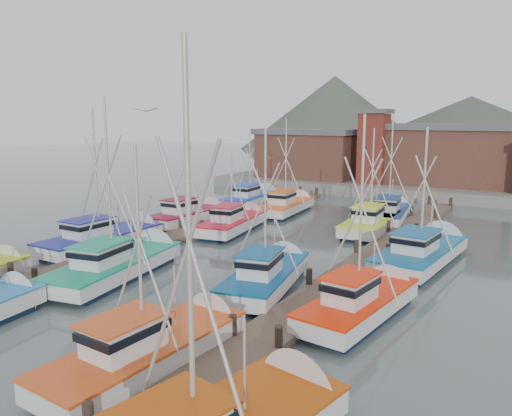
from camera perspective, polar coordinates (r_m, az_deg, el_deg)
The scene contains 22 objects.
ground at distance 30.18m, azimuth -2.78°, elevation -6.46°, with size 260.00×260.00×0.00m, color #475554.
dock_left at distance 37.30m, azimuth -8.35°, elevation -2.99°, with size 2.30×46.00×1.50m.
dock_right at distance 30.71m, azimuth 12.54°, elevation -5.99°, with size 2.30×46.00×1.50m.
quay at distance 63.66m, azimuth 15.91°, elevation 2.50°, with size 44.00×16.00×1.20m, color gray.
shed_left at distance 65.11m, azimuth 6.17°, elevation 6.30°, with size 12.72×8.48×6.20m.
shed_center at distance 62.03m, azimuth 21.48°, elevation 5.80°, with size 14.84×9.54×6.90m.
lookout_tower at distance 59.94m, azimuth 13.29°, elevation 6.93°, with size 3.60×3.60×8.50m.
distant_hills at distance 149.72m, azimuth 19.70°, elevation 6.23°, with size 175.00×140.00×42.00m.
boat_1 at distance 18.60m, azimuth -11.17°, elevation -15.29°, with size 3.42×8.75×8.50m.
boat_4 at distance 28.92m, azimuth -15.14°, elevation -6.12°, with size 4.59×10.10×10.65m.
boat_5 at distance 26.02m, azimuth 1.49°, elevation -7.61°, with size 4.19×8.80×8.84m.
boat_6 at distance 35.40m, azimuth -16.56°, elevation -3.23°, with size 4.15×9.52×10.14m.
boat_7 at distance 22.83m, azimuth 12.25°, elevation -10.42°, with size 3.73×8.30×9.45m.
boat_8 at distance 38.98m, azimuth -2.36°, elevation -1.63°, with size 3.97×8.96×6.93m.
boat_9 at distance 39.90m, azimuth 13.20°, elevation -1.61°, with size 3.55×9.35×8.76m.
boat_10 at distance 42.26m, azimuth -7.44°, elevation -0.77°, with size 3.57×8.65×8.69m.
boat_11 at distance 32.05m, azimuth 18.67°, elevation -4.74°, with size 4.01×10.12×9.07m.
boat_12 at distance 46.45m, azimuth 3.70°, elevation 0.28°, with size 3.73×8.95×9.40m.
boat_13 at distance 44.50m, azimuth 15.05°, elevation -0.49°, with size 3.93×9.26×9.68m.
boat_14 at distance 50.74m, azimuth -0.34°, elevation 1.13°, with size 3.51×9.38×7.99m.
gull_near at distance 28.69m, azimuth -12.46°, elevation 10.83°, with size 1.55×0.65×0.24m.
gull_far at distance 34.47m, azimuth 1.95°, elevation 5.79°, with size 1.52×0.66×0.24m.
Camera 1 is at (16.00, -24.10, 8.60)m, focal length 35.00 mm.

